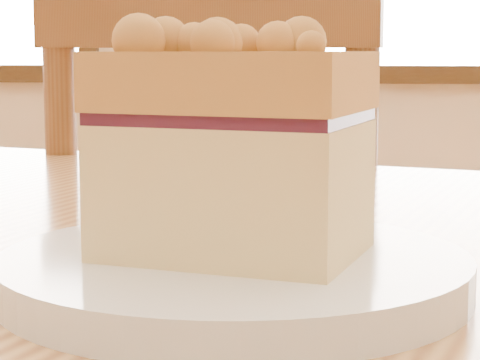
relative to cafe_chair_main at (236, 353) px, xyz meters
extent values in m
cube|color=#3E2610|center=(0.36, 3.07, 0.28)|extent=(1.76, 0.06, 0.08)
cube|color=tan|center=(0.03, -0.60, 0.25)|extent=(1.45, 1.18, 0.04)
cube|color=brown|center=(0.01, 0.04, -0.02)|extent=(0.48, 0.48, 0.04)
cylinder|color=brown|center=(0.15, -0.17, 0.21)|extent=(0.04, 0.04, 0.47)
cylinder|color=brown|center=(-0.19, -0.13, 0.21)|extent=(0.04, 0.04, 0.47)
cube|color=brown|center=(-0.02, -0.15, 0.43)|extent=(0.39, 0.09, 0.06)
cylinder|color=brown|center=(0.07, -0.16, 0.20)|extent=(0.02, 0.02, 0.41)
cylinder|color=brown|center=(-0.02, -0.15, 0.20)|extent=(0.02, 0.02, 0.41)
cylinder|color=brown|center=(-0.11, -0.14, 0.20)|extent=(0.02, 0.02, 0.41)
cylinder|color=white|center=(0.07, -0.72, 0.28)|extent=(0.23, 0.23, 0.02)
cylinder|color=white|center=(0.07, -0.72, 0.28)|extent=(0.16, 0.16, 0.01)
cube|color=#F9D88C|center=(0.07, -0.72, 0.33)|extent=(0.14, 0.12, 0.06)
cube|color=#3E1121|center=(0.07, -0.72, 0.36)|extent=(0.14, 0.12, 0.01)
cube|color=gold|center=(0.07, -0.72, 0.38)|extent=(0.14, 0.12, 0.03)
sphere|color=gold|center=(0.03, -0.69, 0.40)|extent=(0.02, 0.02, 0.02)
sphere|color=gold|center=(0.09, -0.69, 0.40)|extent=(0.02, 0.02, 0.02)
sphere|color=gold|center=(0.06, -0.76, 0.40)|extent=(0.02, 0.02, 0.02)
sphere|color=gold|center=(0.08, -0.74, 0.40)|extent=(0.03, 0.03, 0.03)
sphere|color=gold|center=(0.07, -0.75, 0.40)|extent=(0.02, 0.02, 0.02)
sphere|color=gold|center=(0.03, -0.71, 0.40)|extent=(0.02, 0.02, 0.02)
sphere|color=gold|center=(0.10, -0.74, 0.39)|extent=(0.01, 0.01, 0.01)
sphere|color=gold|center=(0.03, -0.73, 0.40)|extent=(0.02, 0.02, 0.02)
sphere|color=gold|center=(0.12, -0.73, 0.39)|extent=(0.01, 0.01, 0.01)
sphere|color=gold|center=(0.11, -0.75, 0.40)|extent=(0.02, 0.02, 0.02)
sphere|color=gold|center=(0.07, -0.73, 0.40)|extent=(0.02, 0.02, 0.02)
sphere|color=gold|center=(0.08, -0.73, 0.40)|extent=(0.02, 0.02, 0.02)
sphere|color=gold|center=(0.08, -0.76, 0.40)|extent=(0.02, 0.02, 0.02)
sphere|color=gold|center=(0.03, -0.69, 0.39)|extent=(0.01, 0.01, 0.01)
sphere|color=gold|center=(0.04, -0.75, 0.40)|extent=(0.02, 0.02, 0.02)
sphere|color=gold|center=(0.06, -0.71, 0.40)|extent=(0.02, 0.02, 0.02)
sphere|color=gold|center=(0.06, -0.72, 0.39)|extent=(0.01, 0.01, 0.01)
sphere|color=gold|center=(0.07, -0.70, 0.40)|extent=(0.02, 0.02, 0.02)
sphere|color=gold|center=(0.03, -0.72, 0.40)|extent=(0.02, 0.02, 0.02)
sphere|color=gold|center=(0.10, -0.77, 0.40)|extent=(0.02, 0.02, 0.02)
sphere|color=gold|center=(0.01, -0.71, 0.37)|extent=(0.01, 0.01, 0.01)
sphere|color=gold|center=(0.02, -0.71, 0.38)|extent=(0.01, 0.01, 0.01)
sphere|color=gold|center=(0.01, -0.72, 0.37)|extent=(0.02, 0.02, 0.02)
camera|label=1|loc=(0.12, -1.17, 0.39)|focal=70.00mm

